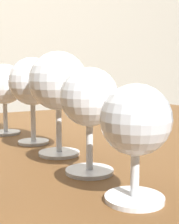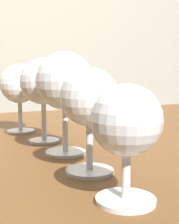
{
  "view_description": "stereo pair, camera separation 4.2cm",
  "coord_description": "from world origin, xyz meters",
  "px_view_note": "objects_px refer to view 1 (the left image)",
  "views": [
    {
      "loc": [
        -0.12,
        -0.58,
        0.89
      ],
      "look_at": [
        0.09,
        -0.22,
        0.84
      ],
      "focal_mm": 53.13,
      "sensor_mm": 36.0,
      "label": 1
    },
    {
      "loc": [
        -0.08,
        -0.6,
        0.89
      ],
      "look_at": [
        0.09,
        -0.22,
        0.84
      ],
      "focal_mm": 53.13,
      "sensor_mm": 36.0,
      "label": 2
    }
  ],
  "objects_px": {
    "wine_glass_pinot": "(136,124)",
    "wine_glass_chardonnay": "(58,83)",
    "wine_glass_amber": "(4,86)",
    "wine_glass_merlot": "(90,100)",
    "wine_glass_rose": "(32,83)"
  },
  "relations": [
    {
      "from": "wine_glass_pinot",
      "to": "wine_glass_chardonnay",
      "type": "bearing_deg",
      "value": 87.44
    },
    {
      "from": "wine_glass_pinot",
      "to": "wine_glass_rose",
      "type": "distance_m",
      "value": 0.31
    },
    {
      "from": "wine_glass_pinot",
      "to": "wine_glass_rose",
      "type": "xyz_separation_m",
      "value": [
        0.0,
        0.31,
        0.03
      ]
    },
    {
      "from": "wine_glass_chardonnay",
      "to": "wine_glass_rose",
      "type": "height_order",
      "value": "wine_glass_chardonnay"
    },
    {
      "from": "wine_glass_amber",
      "to": "wine_glass_pinot",
      "type": "bearing_deg",
      "value": -87.64
    },
    {
      "from": "wine_glass_pinot",
      "to": "wine_glass_chardonnay",
      "type": "xyz_separation_m",
      "value": [
        0.01,
        0.21,
        0.03
      ]
    },
    {
      "from": "wine_glass_pinot",
      "to": "wine_glass_merlot",
      "type": "distance_m",
      "value": 0.1
    },
    {
      "from": "wine_glass_chardonnay",
      "to": "wine_glass_amber",
      "type": "distance_m",
      "value": 0.22
    },
    {
      "from": "wine_glass_merlot",
      "to": "wine_glass_amber",
      "type": "distance_m",
      "value": 0.32
    },
    {
      "from": "wine_glass_amber",
      "to": "wine_glass_merlot",
      "type": "bearing_deg",
      "value": -85.93
    },
    {
      "from": "wine_glass_amber",
      "to": "wine_glass_rose",
      "type": "bearing_deg",
      "value": -80.28
    },
    {
      "from": "wine_glass_chardonnay",
      "to": "wine_glass_amber",
      "type": "bearing_deg",
      "value": 97.16
    },
    {
      "from": "wine_glass_chardonnay",
      "to": "wine_glass_rose",
      "type": "xyz_separation_m",
      "value": [
        -0.01,
        0.1,
        -0.0
      ]
    },
    {
      "from": "wine_glass_merlot",
      "to": "wine_glass_chardonnay",
      "type": "relative_size",
      "value": 0.85
    },
    {
      "from": "wine_glass_rose",
      "to": "wine_glass_amber",
      "type": "bearing_deg",
      "value": 99.72
    }
  ]
}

